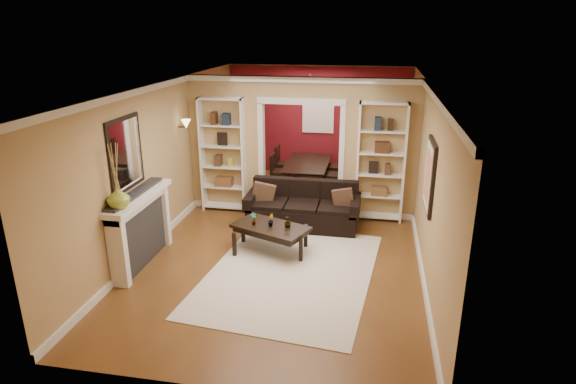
% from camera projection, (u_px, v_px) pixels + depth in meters
% --- Properties ---
extents(floor, '(8.00, 8.00, 0.00)m').
position_uv_depth(floor, '(290.00, 235.00, 8.75)').
color(floor, brown).
rests_on(floor, ground).
extents(ceiling, '(8.00, 8.00, 0.00)m').
position_uv_depth(ceiling, '(291.00, 84.00, 7.87)').
color(ceiling, white).
rests_on(ceiling, ground).
extents(wall_back, '(8.00, 0.00, 8.00)m').
position_uv_depth(wall_back, '(318.00, 121.00, 12.03)').
color(wall_back, tan).
rests_on(wall_back, ground).
extents(wall_front, '(8.00, 0.00, 8.00)m').
position_uv_depth(wall_front, '(218.00, 275.00, 4.59)').
color(wall_front, tan).
rests_on(wall_front, ground).
extents(wall_left, '(0.00, 8.00, 8.00)m').
position_uv_depth(wall_left, '(168.00, 157.00, 8.69)').
color(wall_left, tan).
rests_on(wall_left, ground).
extents(wall_right, '(0.00, 8.00, 8.00)m').
position_uv_depth(wall_right, '(425.00, 170.00, 7.93)').
color(wall_right, tan).
rests_on(wall_right, ground).
extents(partition_wall, '(4.50, 0.15, 2.70)m').
position_uv_depth(partition_wall, '(301.00, 147.00, 9.43)').
color(partition_wall, tan).
rests_on(partition_wall, floor).
extents(red_back_panel, '(4.44, 0.04, 2.64)m').
position_uv_depth(red_back_panel, '(318.00, 122.00, 12.01)').
color(red_back_panel, maroon).
rests_on(red_back_panel, floor).
extents(dining_window, '(0.78, 0.03, 0.98)m').
position_uv_depth(dining_window, '(318.00, 113.00, 11.90)').
color(dining_window, '#8CA5CC').
rests_on(dining_window, wall_back).
extents(area_rug, '(2.76, 3.62, 0.01)m').
position_uv_depth(area_rug, '(291.00, 272.00, 7.42)').
color(area_rug, silver).
rests_on(area_rug, floor).
extents(sofa, '(2.12, 0.92, 0.83)m').
position_uv_depth(sofa, '(303.00, 205.00, 9.01)').
color(sofa, black).
rests_on(sofa, floor).
extents(pillow_left, '(0.43, 0.18, 0.41)m').
position_uv_depth(pillow_left, '(263.00, 193.00, 9.05)').
color(pillow_left, brown).
rests_on(pillow_left, sofa).
extents(pillow_right, '(0.38, 0.12, 0.37)m').
position_uv_depth(pillow_right, '(343.00, 199.00, 8.80)').
color(pillow_right, brown).
rests_on(pillow_right, sofa).
extents(coffee_table, '(1.39, 1.08, 0.47)m').
position_uv_depth(coffee_table, '(271.00, 239.00, 8.04)').
color(coffee_table, black).
rests_on(coffee_table, floor).
extents(plant_left, '(0.13, 0.13, 0.21)m').
position_uv_depth(plant_left, '(254.00, 219.00, 7.98)').
color(plant_left, '#336626').
rests_on(plant_left, coffee_table).
extents(plant_center, '(0.11, 0.13, 0.20)m').
position_uv_depth(plant_center, '(271.00, 220.00, 7.93)').
color(plant_center, '#336626').
rests_on(plant_center, coffee_table).
extents(plant_right, '(0.16, 0.16, 0.20)m').
position_uv_depth(plant_right, '(288.00, 221.00, 7.88)').
color(plant_right, '#336626').
rests_on(plant_right, coffee_table).
extents(bookshelf_left, '(0.90, 0.30, 2.30)m').
position_uv_depth(bookshelf_left, '(223.00, 155.00, 9.59)').
color(bookshelf_left, white).
rests_on(bookshelf_left, floor).
extents(bookshelf_right, '(0.90, 0.30, 2.30)m').
position_uv_depth(bookshelf_right, '(381.00, 163.00, 9.07)').
color(bookshelf_right, white).
rests_on(bookshelf_right, floor).
extents(fireplace, '(0.32, 1.70, 1.16)m').
position_uv_depth(fireplace, '(142.00, 230.00, 7.52)').
color(fireplace, white).
rests_on(fireplace, floor).
extents(vase, '(0.39, 0.39, 0.33)m').
position_uv_depth(vase, '(118.00, 197.00, 6.74)').
color(vase, '#96AA37').
rests_on(vase, fireplace).
extents(mirror, '(0.03, 0.95, 1.10)m').
position_uv_depth(mirror, '(126.00, 154.00, 7.14)').
color(mirror, silver).
rests_on(mirror, wall_left).
extents(wall_sconce, '(0.18, 0.18, 0.22)m').
position_uv_depth(wall_sconce, '(183.00, 125.00, 9.03)').
color(wall_sconce, '#FFE0A5').
rests_on(wall_sconce, wall_left).
extents(framed_art, '(0.04, 0.85, 1.05)m').
position_uv_depth(framed_art, '(429.00, 176.00, 6.94)').
color(framed_art, black).
rests_on(framed_art, wall_right).
extents(dining_table, '(1.75, 0.98, 0.62)m').
position_uv_depth(dining_table, '(309.00, 175.00, 11.17)').
color(dining_table, black).
rests_on(dining_table, floor).
extents(dining_chair_nw, '(0.54, 0.54, 0.89)m').
position_uv_depth(dining_chair_nw, '(283.00, 172.00, 10.94)').
color(dining_chair_nw, black).
rests_on(dining_chair_nw, floor).
extents(dining_chair_ne, '(0.57, 0.57, 0.87)m').
position_uv_depth(dining_chair_ne, '(331.00, 175.00, 10.75)').
color(dining_chair_ne, black).
rests_on(dining_chair_ne, floor).
extents(dining_chair_sw, '(0.57, 0.57, 0.94)m').
position_uv_depth(dining_chair_sw, '(288.00, 164.00, 11.49)').
color(dining_chair_sw, black).
rests_on(dining_chair_sw, floor).
extents(dining_chair_se, '(0.59, 0.59, 0.92)m').
position_uv_depth(dining_chair_se, '(334.00, 167.00, 11.30)').
color(dining_chair_se, black).
rests_on(dining_chair_se, floor).
extents(chandelier, '(0.50, 0.50, 0.30)m').
position_uv_depth(chandelier, '(312.00, 101.00, 10.60)').
color(chandelier, '#372619').
rests_on(chandelier, ceiling).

